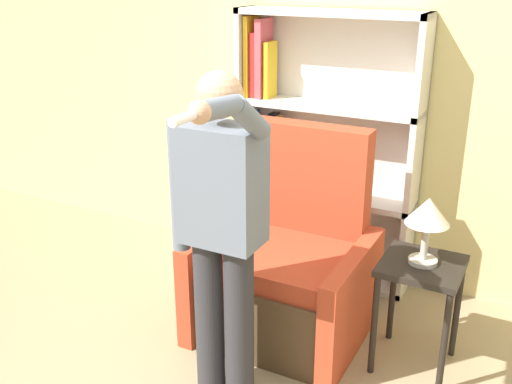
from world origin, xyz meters
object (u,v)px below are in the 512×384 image
at_px(armchair, 288,271).
at_px(person_standing, 220,227).
at_px(bookcase, 309,152).
at_px(table_lamp, 428,216).
at_px(side_table, 420,283).

bearing_deg(armchair, person_standing, -91.92).
height_order(bookcase, armchair, bookcase).
distance_m(bookcase, table_lamp, 1.28).
bearing_deg(side_table, person_standing, -138.50).
distance_m(side_table, table_lamp, 0.40).
bearing_deg(bookcase, armchair, -75.44).
relative_size(armchair, side_table, 1.94).
xyz_separation_m(armchair, table_lamp, (0.80, -0.02, 0.54)).
height_order(armchair, side_table, armchair).
bearing_deg(table_lamp, person_standing, -138.50).
bearing_deg(armchair, side_table, -1.26).
xyz_separation_m(person_standing, table_lamp, (0.83, 0.73, -0.06)).
bearing_deg(table_lamp, armchair, 178.74).
bearing_deg(person_standing, armchair, 88.08).
relative_size(armchair, person_standing, 0.73).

